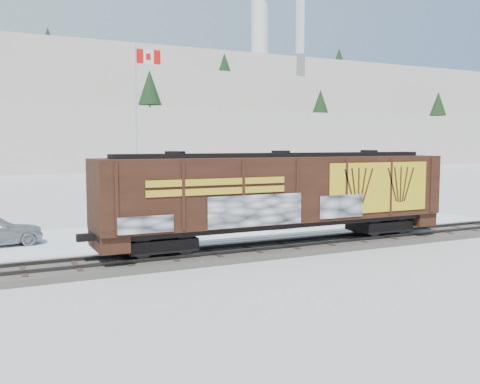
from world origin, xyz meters
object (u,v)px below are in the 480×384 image
car_dark (226,215)px  hopper_railcar (281,193)px  car_white (251,216)px  flagpole (138,154)px

car_dark → hopper_railcar: bearing=-173.6°
hopper_railcar → car_white: size_ratio=3.74×
hopper_railcar → flagpole: 15.28m
flagpole → hopper_railcar: bearing=-78.8°
car_white → hopper_railcar: bearing=176.1°
hopper_railcar → car_dark: hopper_railcar is taller
flagpole → car_dark: (3.67, -6.93, -3.74)m
flagpole → car_dark: size_ratio=2.42×
car_white → car_dark: bearing=43.0°
hopper_railcar → car_dark: bearing=84.8°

